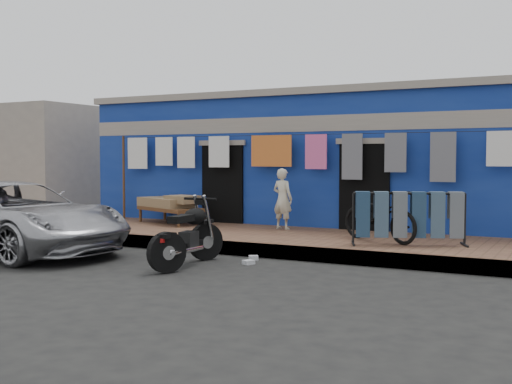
% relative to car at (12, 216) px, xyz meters
% --- Properties ---
extents(ground, '(80.00, 80.00, 0.00)m').
position_rel_car_xyz_m(ground, '(4.04, 0.16, -0.70)').
color(ground, black).
rests_on(ground, ground).
extents(sidewalk, '(28.00, 3.00, 0.25)m').
position_rel_car_xyz_m(sidewalk, '(4.04, 3.16, -0.57)').
color(sidewalk, brown).
rests_on(sidewalk, ground).
extents(curb, '(28.00, 0.10, 0.25)m').
position_rel_car_xyz_m(curb, '(4.04, 1.71, -0.57)').
color(curb, gray).
rests_on(curb, ground).
extents(building, '(12.20, 5.20, 3.36)m').
position_rel_car_xyz_m(building, '(4.04, 7.15, 0.99)').
color(building, navy).
rests_on(building, ground).
extents(neighbor_left, '(6.00, 5.00, 3.40)m').
position_rel_car_xyz_m(neighbor_left, '(-6.96, 7.16, 1.00)').
color(neighbor_left, '#9E9384').
rests_on(neighbor_left, ground).
extents(clothesline, '(10.06, 0.06, 2.10)m').
position_rel_car_xyz_m(clothesline, '(3.67, 4.41, 1.13)').
color(clothesline, brown).
rests_on(clothesline, sidewalk).
extents(car, '(5.15, 2.71, 1.40)m').
position_rel_car_xyz_m(car, '(0.00, 0.00, 0.00)').
color(car, '#AEAEB3').
rests_on(car, ground).
extents(seated_person, '(0.53, 0.40, 1.32)m').
position_rel_car_xyz_m(seated_person, '(3.72, 4.00, 0.21)').
color(seated_person, beige).
rests_on(seated_person, sidewalk).
extents(bicycle, '(1.88, 1.39, 1.16)m').
position_rel_car_xyz_m(bicycle, '(6.17, 3.00, 0.13)').
color(bicycle, black).
rests_on(bicycle, sidewalk).
extents(motorcycle, '(0.95, 1.83, 1.11)m').
position_rel_car_xyz_m(motorcycle, '(3.74, 0.29, -0.14)').
color(motorcycle, black).
rests_on(motorcycle, ground).
extents(charpoy, '(2.56, 2.27, 0.65)m').
position_rel_car_xyz_m(charpoy, '(0.86, 3.90, -0.12)').
color(charpoy, brown).
rests_on(charpoy, sidewalk).
extents(jeans_rack, '(2.33, 1.85, 0.98)m').
position_rel_car_xyz_m(jeans_rack, '(6.78, 2.73, 0.04)').
color(jeans_rack, black).
rests_on(jeans_rack, sidewalk).
extents(litter_a, '(0.21, 0.21, 0.07)m').
position_rel_car_xyz_m(litter_a, '(2.84, 1.23, -0.66)').
color(litter_a, silver).
rests_on(litter_a, ground).
extents(litter_b, '(0.20, 0.19, 0.08)m').
position_rel_car_xyz_m(litter_b, '(4.41, 1.36, -0.66)').
color(litter_b, silver).
rests_on(litter_b, ground).
extents(litter_c, '(0.21, 0.22, 0.07)m').
position_rel_car_xyz_m(litter_c, '(4.54, 0.94, -0.66)').
color(litter_c, silver).
rests_on(litter_c, ground).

